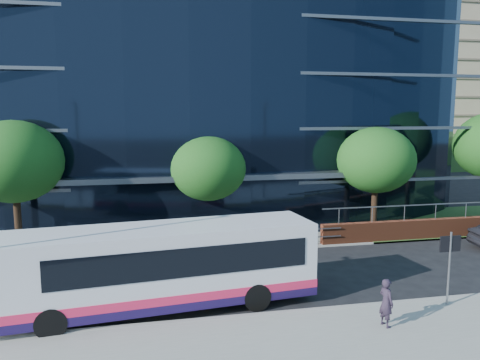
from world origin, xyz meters
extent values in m
plane|color=black|center=(0.00, 0.00, 0.00)|extent=(200.00, 200.00, 0.00)
cube|color=gray|center=(0.00, -1.00, 0.08)|extent=(80.00, 0.25, 0.16)
cube|color=gold|center=(0.00, -0.80, 0.01)|extent=(80.00, 0.08, 0.01)
cube|color=gold|center=(0.00, -0.65, 0.01)|extent=(80.00, 0.08, 0.01)
cube|color=gray|center=(-6.00, 11.00, 0.05)|extent=(50.00, 8.00, 0.10)
cube|color=black|center=(-4.00, 24.00, 8.00)|extent=(38.00, 16.00, 16.00)
cube|color=#595E66|center=(-4.00, 9.50, 3.70)|extent=(22.00, 1.20, 0.30)
cube|color=slate|center=(-8.00, 7.00, 1.05)|extent=(24.00, 0.05, 0.05)
cube|color=slate|center=(-8.00, 7.00, 0.60)|extent=(24.00, 0.05, 0.05)
cylinder|color=slate|center=(-8.00, 7.00, 0.55)|extent=(0.04, 0.04, 1.10)
cube|color=#2D511E|center=(32.00, 56.00, 2.00)|extent=(60.00, 42.00, 4.00)
cube|color=tan|center=(32.00, 58.00, 17.00)|extent=(50.00, 12.00, 26.00)
cylinder|color=slate|center=(4.50, -1.60, 1.55)|extent=(0.08, 0.08, 2.80)
cube|color=black|center=(4.50, -1.58, 2.50)|extent=(0.85, 0.06, 0.60)
cylinder|color=black|center=(-13.00, 9.00, 1.65)|extent=(0.36, 0.36, 3.30)
ellipsoid|color=#1A5016|center=(-13.00, 9.00, 4.88)|extent=(4.95, 4.95, 4.21)
cylinder|color=black|center=(-3.00, 9.50, 1.43)|extent=(0.36, 0.36, 2.86)
ellipsoid|color=#1A5016|center=(-3.00, 9.50, 4.23)|extent=(4.29, 4.29, 3.65)
cylinder|color=black|center=(7.00, 9.00, 1.54)|extent=(0.36, 0.36, 3.08)
ellipsoid|color=#1A5016|center=(7.00, 9.00, 4.55)|extent=(4.62, 4.62, 3.93)
cylinder|color=black|center=(24.00, 40.00, 1.54)|extent=(0.36, 0.36, 3.08)
ellipsoid|color=#1A5016|center=(24.00, 40.00, 4.55)|extent=(4.62, 4.62, 3.93)
cylinder|color=black|center=(40.00, 42.00, 1.43)|extent=(0.36, 0.36, 2.86)
ellipsoid|color=#1A5016|center=(40.00, 42.00, 4.23)|extent=(4.29, 4.29, 3.65)
cube|color=silver|center=(-6.03, 0.49, 1.76)|extent=(11.74, 3.85, 2.78)
cube|color=#1C0F40|center=(-6.03, 0.49, 0.52)|extent=(11.77, 3.90, 0.31)
cube|color=#EA224E|center=(-6.03, 0.49, 0.84)|extent=(11.77, 3.90, 0.31)
cube|color=black|center=(-5.41, 0.55, 2.15)|extent=(9.46, 3.65, 1.05)
cylinder|color=black|center=(-9.66, -1.10, 0.52)|extent=(1.08, 0.43, 1.05)
cylinder|color=black|center=(-2.57, -0.33, 0.52)|extent=(1.08, 0.43, 1.05)
imported|color=#271E2D|center=(1.32, -2.77, 0.98)|extent=(0.51, 0.67, 1.66)
camera|label=1|loc=(-6.55, -16.45, 7.28)|focal=35.00mm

